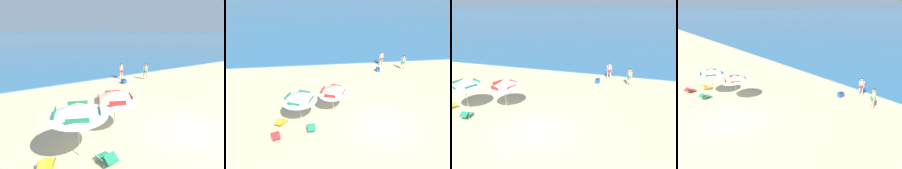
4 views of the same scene
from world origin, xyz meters
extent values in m
plane|color=#CCB78C|center=(0.00, 0.00, 0.00)|extent=(800.00, 800.00, 0.00)
cylinder|color=silver|center=(-5.59, 1.01, 1.14)|extent=(0.04, 0.04, 2.29)
cone|color=white|center=(-5.59, 1.01, 2.02)|extent=(3.13, 3.12, 0.60)
cube|color=#1E724C|center=(-5.27, 1.80, 1.90)|extent=(0.79, 0.35, 0.29)
cube|color=#1E724C|center=(-6.38, 1.34, 1.90)|extent=(0.35, 0.79, 0.29)
cube|color=#1E724C|center=(-5.92, 0.22, 1.90)|extent=(0.79, 0.35, 0.29)
cube|color=#1E724C|center=(-4.81, 0.68, 1.90)|extent=(0.35, 0.79, 0.29)
sphere|color=#1E724C|center=(-5.59, 1.01, 2.32)|extent=(0.06, 0.06, 0.06)
cylinder|color=silver|center=(-3.22, 2.08, 1.04)|extent=(0.04, 0.04, 2.08)
cone|color=beige|center=(-3.22, 2.08, 1.83)|extent=(3.10, 3.08, 0.77)
cube|color=red|center=(-2.92, 2.82, 1.72)|extent=(0.74, 0.35, 0.28)
cube|color=red|center=(-3.96, 2.39, 1.72)|extent=(0.35, 0.74, 0.28)
cube|color=red|center=(-3.53, 1.35, 1.72)|extent=(0.74, 0.35, 0.28)
cube|color=red|center=(-2.49, 1.78, 1.72)|extent=(0.35, 0.74, 0.28)
sphere|color=red|center=(-3.22, 2.08, 2.11)|extent=(0.06, 0.06, 0.06)
cube|color=#1E7F56|center=(-4.91, 0.12, 0.20)|extent=(0.58, 0.65, 0.04)
cube|color=#1E7F56|center=(-4.87, -0.29, 0.40)|extent=(0.53, 0.42, 0.25)
cylinder|color=silver|center=(-5.19, 0.38, 0.09)|extent=(0.03, 0.03, 0.18)
cylinder|color=silver|center=(-4.70, 0.43, 0.09)|extent=(0.03, 0.03, 0.18)
cylinder|color=silver|center=(-5.13, -0.19, 0.09)|extent=(0.03, 0.03, 0.18)
cylinder|color=silver|center=(-4.64, -0.14, 0.09)|extent=(0.03, 0.03, 0.18)
cylinder|color=silver|center=(-5.19, 0.09, 0.32)|extent=(0.08, 0.54, 0.02)
cylinder|color=silver|center=(-4.64, 0.15, 0.32)|extent=(0.08, 0.54, 0.02)
cube|color=gold|center=(-6.87, 0.91, 0.20)|extent=(0.75, 0.78, 0.04)
cube|color=gold|center=(-7.05, 0.58, 0.41)|extent=(0.63, 0.59, 0.19)
cylinder|color=silver|center=(-6.95, 1.28, 0.09)|extent=(0.03, 0.03, 0.18)
cylinder|color=silver|center=(-6.52, 1.04, 0.09)|extent=(0.03, 0.03, 0.18)
cylinder|color=silver|center=(-7.11, 1.05, 0.32)|extent=(0.28, 0.48, 0.02)
cylinder|color=silver|center=(-6.62, 0.78, 0.32)|extent=(0.28, 0.48, 0.02)
cylinder|color=beige|center=(3.01, 10.86, 0.39)|extent=(0.11, 0.11, 0.78)
cylinder|color=beige|center=(3.27, 10.92, 0.39)|extent=(0.11, 0.11, 0.78)
cylinder|color=red|center=(3.14, 10.89, 0.80)|extent=(0.39, 0.39, 0.16)
cylinder|color=beige|center=(3.14, 10.89, 1.05)|extent=(0.21, 0.21, 0.55)
cylinder|color=beige|center=(2.95, 10.84, 1.03)|extent=(0.08, 0.08, 0.58)
cylinder|color=beige|center=(3.33, 10.93, 1.03)|extent=(0.08, 0.08, 0.58)
sphere|color=beige|center=(3.14, 10.89, 1.46)|extent=(0.21, 0.21, 0.21)
sphere|color=black|center=(3.14, 10.89, 1.49)|extent=(0.19, 0.19, 0.19)
cylinder|color=#D8A87F|center=(5.23, 9.31, 0.39)|extent=(0.11, 0.11, 0.79)
cylinder|color=#D8A87F|center=(5.01, 9.48, 0.39)|extent=(0.11, 0.11, 0.79)
cylinder|color=#23845B|center=(5.12, 9.39, 0.81)|extent=(0.39, 0.39, 0.16)
cylinder|color=#D8A87F|center=(5.12, 9.39, 1.07)|extent=(0.22, 0.22, 0.56)
cylinder|color=#D8A87F|center=(5.27, 9.28, 1.05)|extent=(0.09, 0.09, 0.59)
cylinder|color=#D8A87F|center=(4.96, 9.51, 1.05)|extent=(0.09, 0.09, 0.59)
sphere|color=#D8A87F|center=(5.12, 9.39, 1.48)|extent=(0.21, 0.21, 0.21)
sphere|color=black|center=(5.12, 9.39, 1.51)|extent=(0.20, 0.20, 0.20)
cube|color=#1E56A8|center=(2.27, 9.19, 0.16)|extent=(0.37, 0.50, 0.32)
cube|color=navy|center=(2.27, 9.19, 0.36)|extent=(0.38, 0.52, 0.08)
cylinder|color=black|center=(2.27, 9.19, 0.42)|extent=(0.05, 0.34, 0.02)
camera|label=1|loc=(-8.10, -5.61, 4.98)|focal=31.54mm
camera|label=2|loc=(-4.50, -11.47, 9.07)|focal=34.43mm
camera|label=3|loc=(4.86, -10.38, 7.06)|focal=35.22mm
camera|label=4|loc=(12.27, -4.94, 7.59)|focal=33.74mm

